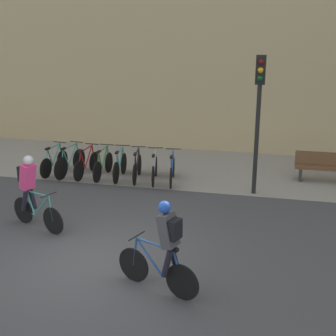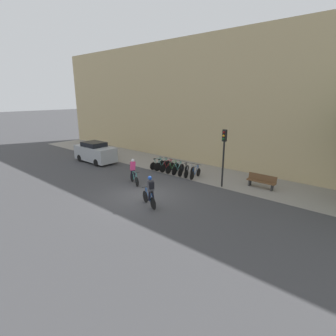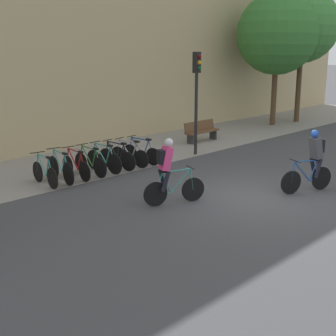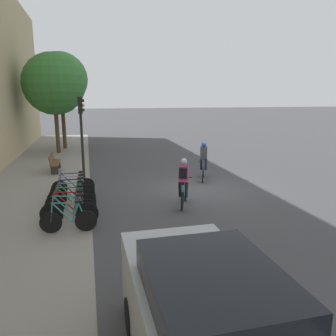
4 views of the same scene
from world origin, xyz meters
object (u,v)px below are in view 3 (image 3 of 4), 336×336
(cyclist_grey, at_px, (313,159))
(parked_bike_3, at_px, (90,163))
(parked_bike_5, at_px, (117,158))
(cyclist_pink, at_px, (168,170))
(parked_bike_6, at_px, (129,155))
(parked_bike_1, at_px, (61,169))
(bench, at_px, (201,131))
(traffic_light_pole, at_px, (197,85))
(parked_bike_4, at_px, (104,160))
(parked_bike_7, at_px, (141,153))
(parked_bike_2, at_px, (76,166))
(parked_bike_0, at_px, (45,173))

(cyclist_grey, distance_m, parked_bike_3, 6.84)
(parked_bike_5, bearing_deg, cyclist_pink, -110.60)
(parked_bike_6, bearing_deg, cyclist_pink, -117.47)
(cyclist_pink, height_order, parked_bike_1, cyclist_pink)
(cyclist_pink, height_order, bench, cyclist_pink)
(traffic_light_pole, relative_size, bench, 2.04)
(parked_bike_4, height_order, parked_bike_7, parked_bike_4)
(cyclist_pink, bearing_deg, parked_bike_7, 56.43)
(parked_bike_3, relative_size, parked_bike_5, 1.02)
(parked_bike_1, distance_m, bench, 7.95)
(cyclist_pink, xyz_separation_m, parked_bike_2, (-0.21, 3.84, -0.56))
(parked_bike_3, height_order, traffic_light_pole, traffic_light_pole)
(parked_bike_0, bearing_deg, parked_bike_2, -0.04)
(cyclist_pink, xyz_separation_m, parked_bike_0, (-1.32, 3.84, -0.56))
(cyclist_grey, xyz_separation_m, parked_bike_1, (-4.48, 5.92, -0.53))
(parked_bike_2, bearing_deg, cyclist_pink, -86.82)
(cyclist_grey, relative_size, parked_bike_3, 1.06)
(parked_bike_6, bearing_deg, parked_bike_0, 179.99)
(bench, bearing_deg, parked_bike_4, -169.87)
(parked_bike_6, bearing_deg, parked_bike_2, -180.00)
(parked_bike_0, xyz_separation_m, parked_bike_2, (1.10, -0.00, 0.00))
(parked_bike_7, bearing_deg, cyclist_pink, -123.57)
(parked_bike_4, distance_m, parked_bike_7, 1.66)
(parked_bike_1, relative_size, bench, 0.93)
(cyclist_grey, bearing_deg, cyclist_pink, 150.76)
(cyclist_pink, bearing_deg, parked_bike_6, 62.53)
(parked_bike_0, distance_m, parked_bike_1, 0.55)
(parked_bike_5, xyz_separation_m, traffic_light_pole, (3.57, -0.40, 2.26))
(cyclist_pink, bearing_deg, bench, 34.88)
(parked_bike_2, xyz_separation_m, parked_bike_7, (2.76, -0.00, -0.00))
(parked_bike_3, bearing_deg, parked_bike_7, -0.02)
(parked_bike_6, height_order, traffic_light_pole, traffic_light_pole)
(parked_bike_3, bearing_deg, parked_bike_6, -0.02)
(cyclist_grey, height_order, bench, cyclist_grey)
(parked_bike_0, bearing_deg, cyclist_grey, -49.63)
(parked_bike_6, height_order, bench, parked_bike_6)
(parked_bike_4, bearing_deg, cyclist_grey, -64.49)
(traffic_light_pole, height_order, bench, traffic_light_pole)
(parked_bike_7, bearing_deg, traffic_light_pole, -9.28)
(parked_bike_3, height_order, parked_bike_4, parked_bike_4)
(parked_bike_7, bearing_deg, parked_bike_3, 179.98)
(parked_bike_2, height_order, parked_bike_5, parked_bike_5)
(parked_bike_3, height_order, parked_bike_6, parked_bike_3)
(parked_bike_0, xyz_separation_m, parked_bike_3, (1.66, -0.00, 0.01))
(parked_bike_1, height_order, parked_bike_3, parked_bike_1)
(bench, bearing_deg, cyclist_pink, -145.12)
(cyclist_grey, relative_size, parked_bike_0, 1.10)
(parked_bike_3, height_order, bench, parked_bike_3)
(parked_bike_5, bearing_deg, traffic_light_pole, -6.45)
(cyclist_pink, bearing_deg, parked_bike_2, 93.18)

